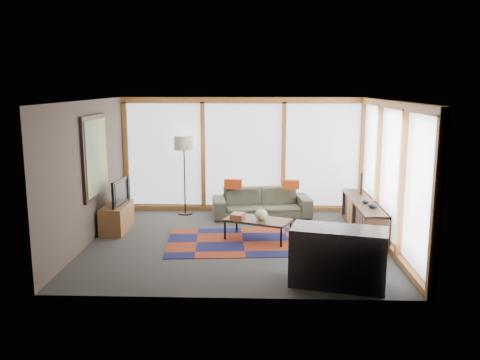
{
  "coord_description": "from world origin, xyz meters",
  "views": [
    {
      "loc": [
        0.34,
        -9.01,
        2.87
      ],
      "look_at": [
        0.0,
        0.4,
        1.1
      ],
      "focal_mm": 38.0,
      "sensor_mm": 36.0,
      "label": 1
    }
  ],
  "objects_px": {
    "coffee_table": "(258,229)",
    "bookshelf": "(363,217)",
    "tv_console": "(117,218)",
    "television": "(117,192)",
    "bar_counter": "(338,257)",
    "floor_lamp": "(185,175)",
    "sofa": "(262,203)"
  },
  "relations": [
    {
      "from": "floor_lamp",
      "to": "bar_counter",
      "type": "relative_size",
      "value": 1.31
    },
    {
      "from": "tv_console",
      "to": "coffee_table",
      "type": "bearing_deg",
      "value": -10.28
    },
    {
      "from": "sofa",
      "to": "coffee_table",
      "type": "height_order",
      "value": "sofa"
    },
    {
      "from": "coffee_table",
      "to": "tv_console",
      "type": "relative_size",
      "value": 1.13
    },
    {
      "from": "bookshelf",
      "to": "bar_counter",
      "type": "xyz_separation_m",
      "value": [
        -0.92,
        -2.76,
        0.12
      ]
    },
    {
      "from": "sofa",
      "to": "bookshelf",
      "type": "distance_m",
      "value": 2.29
    },
    {
      "from": "tv_console",
      "to": "television",
      "type": "xyz_separation_m",
      "value": [
        0.02,
        0.03,
        0.52
      ]
    },
    {
      "from": "bookshelf",
      "to": "bar_counter",
      "type": "relative_size",
      "value": 1.83
    },
    {
      "from": "floor_lamp",
      "to": "coffee_table",
      "type": "xyz_separation_m",
      "value": [
        1.64,
        -1.88,
        -0.69
      ]
    },
    {
      "from": "sofa",
      "to": "television",
      "type": "relative_size",
      "value": 2.38
    },
    {
      "from": "television",
      "to": "sofa",
      "type": "bearing_deg",
      "value": -62.12
    },
    {
      "from": "bar_counter",
      "to": "floor_lamp",
      "type": "bearing_deg",
      "value": 138.93
    },
    {
      "from": "coffee_table",
      "to": "bookshelf",
      "type": "xyz_separation_m",
      "value": [
        2.09,
        0.6,
        0.11
      ]
    },
    {
      "from": "television",
      "to": "bar_counter",
      "type": "height_order",
      "value": "television"
    },
    {
      "from": "sofa",
      "to": "floor_lamp",
      "type": "bearing_deg",
      "value": 166.43
    },
    {
      "from": "floor_lamp",
      "to": "bar_counter",
      "type": "height_order",
      "value": "floor_lamp"
    },
    {
      "from": "floor_lamp",
      "to": "coffee_table",
      "type": "relative_size",
      "value": 1.48
    },
    {
      "from": "sofa",
      "to": "coffee_table",
      "type": "distance_m",
      "value": 1.72
    },
    {
      "from": "coffee_table",
      "to": "bookshelf",
      "type": "bearing_deg",
      "value": 16.14
    },
    {
      "from": "tv_console",
      "to": "bar_counter",
      "type": "distance_m",
      "value": 4.79
    },
    {
      "from": "sofa",
      "to": "bar_counter",
      "type": "bearing_deg",
      "value": -82.33
    },
    {
      "from": "floor_lamp",
      "to": "television",
      "type": "xyz_separation_m",
      "value": [
        -1.16,
        -1.35,
        -0.09
      ]
    },
    {
      "from": "tv_console",
      "to": "bar_counter",
      "type": "bearing_deg",
      "value": -33.84
    },
    {
      "from": "coffee_table",
      "to": "tv_console",
      "type": "distance_m",
      "value": 2.86
    },
    {
      "from": "tv_console",
      "to": "television",
      "type": "bearing_deg",
      "value": 59.67
    },
    {
      "from": "tv_console",
      "to": "sofa",
      "type": "bearing_deg",
      "value": 22.59
    },
    {
      "from": "floor_lamp",
      "to": "tv_console",
      "type": "height_order",
      "value": "floor_lamp"
    },
    {
      "from": "bookshelf",
      "to": "television",
      "type": "height_order",
      "value": "television"
    },
    {
      "from": "floor_lamp",
      "to": "coffee_table",
      "type": "bearing_deg",
      "value": -48.94
    },
    {
      "from": "sofa",
      "to": "bookshelf",
      "type": "relative_size",
      "value": 0.87
    },
    {
      "from": "bar_counter",
      "to": "tv_console",
      "type": "bearing_deg",
      "value": 160.32
    },
    {
      "from": "television",
      "to": "tv_console",
      "type": "bearing_deg",
      "value": 155.29
    }
  ]
}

